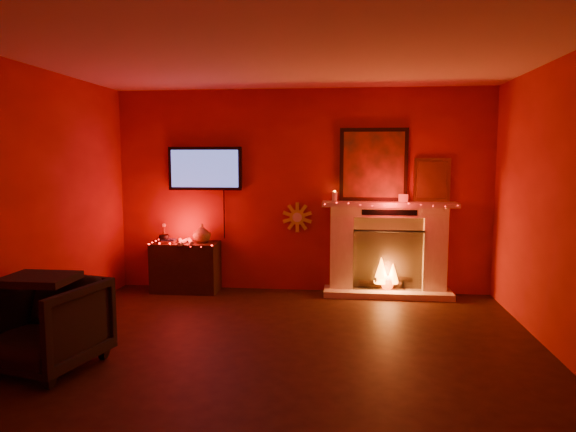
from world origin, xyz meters
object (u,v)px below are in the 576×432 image
Objects in this scene: fireplace at (387,240)px; sunburst_clock at (297,217)px; console_table at (186,264)px; armchair at (45,325)px; tv at (205,169)px.

sunburst_clock is (-1.19, 0.09, 0.28)m from fireplace.
console_table is (-2.67, -0.13, -0.35)m from fireplace.
armchair is (-3.09, -2.74, -0.34)m from fireplace.
fireplace reaches higher than console_table.
console_table is at bearing -171.57° from sunburst_clock.
console_table is (-1.48, -0.22, -0.63)m from sunburst_clock.
console_table is at bearing 94.60° from armchair.
fireplace reaches higher than sunburst_clock.
fireplace is 5.45× the size of sunburst_clock.
tv is 3.10× the size of sunburst_clock.
tv reaches higher than console_table.
armchair is (-0.65, -2.80, -1.27)m from tv.
fireplace is 1.76× the size of tv.
sunburst_clock is (1.25, 0.03, -0.65)m from tv.
fireplace is 2.70m from console_table.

